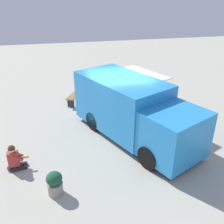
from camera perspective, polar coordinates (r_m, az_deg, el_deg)
name	(u,v)px	position (r m, az deg, el deg)	size (l,w,h in m)	color
ground_plane	(119,124)	(11.05, 1.53, -2.83)	(40.00, 40.00, 0.00)	#B1B09E
food_truck	(133,112)	(9.71, 4.77, 0.09)	(5.88, 4.15, 2.29)	#288EDD
person_customer	(15,159)	(8.88, -21.45, -10.10)	(0.47, 0.74, 0.91)	#292027
planter_flowering_near	(154,95)	(13.46, 9.63, 3.89)	(0.51, 0.51, 0.65)	gray
planter_flowering_far	(55,183)	(7.57, -13.04, -15.60)	(0.46, 0.46, 0.76)	gray
plaza_bench	(76,96)	(13.26, -8.29, 3.77)	(1.67, 1.16, 0.49)	#94653E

